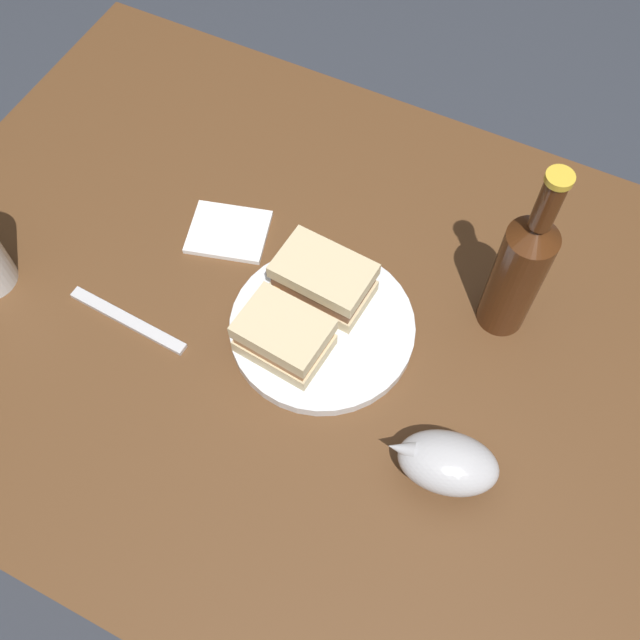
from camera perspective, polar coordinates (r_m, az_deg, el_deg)
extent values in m
plane|color=#333842|center=(1.66, 0.11, -13.30)|extent=(6.00, 6.00, 0.00)
cube|color=brown|center=(1.30, 0.13, -8.74)|extent=(1.24, 0.86, 0.75)
cylinder|color=white|center=(0.95, -0.18, -0.67)|extent=(0.24, 0.24, 0.02)
cube|color=beige|center=(0.96, 0.27, 2.59)|extent=(0.13, 0.09, 0.02)
cube|color=brown|center=(0.94, 0.28, 3.23)|extent=(0.12, 0.08, 0.02)
cube|color=beige|center=(0.92, 0.29, 3.90)|extent=(0.13, 0.09, 0.02)
cube|color=beige|center=(0.92, -2.81, -1.81)|extent=(0.12, 0.09, 0.02)
cube|color=#B27A4C|center=(0.90, -2.86, -1.26)|extent=(0.11, 0.08, 0.02)
cube|color=beige|center=(0.88, -2.91, -0.70)|extent=(0.12, 0.09, 0.02)
cube|color=#AD702D|center=(0.98, -1.12, 4.01)|extent=(0.04, 0.02, 0.02)
cube|color=#AD702D|center=(0.95, -0.91, 2.09)|extent=(0.05, 0.02, 0.02)
cube|color=#B77F33|center=(0.95, -3.13, 1.43)|extent=(0.04, 0.03, 0.02)
cube|color=gold|center=(0.97, -2.76, 3.07)|extent=(0.03, 0.04, 0.02)
cylinder|color=#B7B7BC|center=(0.88, 9.71, -11.70)|extent=(0.04, 0.04, 0.02)
ellipsoid|color=#B7B7BC|center=(0.85, 10.05, -11.01)|extent=(0.13, 0.10, 0.06)
ellipsoid|color=#381E0F|center=(0.85, 10.12, -10.87)|extent=(0.11, 0.08, 0.02)
cone|color=#B7B7BC|center=(0.84, 6.41, -10.04)|extent=(0.03, 0.03, 0.02)
cylinder|color=#47230F|center=(0.92, 15.11, 3.06)|extent=(0.06, 0.06, 0.18)
cone|color=#47230F|center=(0.84, 16.69, 6.74)|extent=(0.06, 0.06, 0.02)
cylinder|color=#47230F|center=(0.81, 17.56, 8.75)|extent=(0.03, 0.03, 0.07)
cylinder|color=gold|center=(0.78, 18.35, 10.56)|extent=(0.03, 0.03, 0.01)
cube|color=white|center=(1.05, -7.21, 6.90)|extent=(0.13, 0.12, 0.01)
cube|color=silver|center=(0.99, -14.89, -0.01)|extent=(0.18, 0.03, 0.01)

